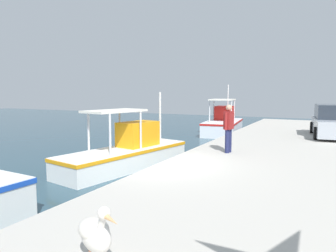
{
  "coord_description": "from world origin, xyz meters",
  "views": [
    {
      "loc": [
        -8.39,
        -4.53,
        2.97
      ],
      "look_at": [
        4.27,
        1.86,
        1.44
      ],
      "focal_mm": 33.59,
      "sensor_mm": 36.0,
      "label": 1
    }
  ],
  "objects_px": {
    "fishing_boat_fourth": "(223,124)",
    "fisherman_standing": "(229,126)",
    "fishing_boat_third": "(127,152)",
    "parked_car": "(333,122)",
    "pelican": "(95,232)"
  },
  "relations": [
    {
      "from": "fishing_boat_fourth",
      "to": "fishing_boat_third",
      "type": "bearing_deg",
      "value": 177.95
    },
    {
      "from": "fisherman_standing",
      "to": "fishing_boat_third",
      "type": "bearing_deg",
      "value": 101.79
    },
    {
      "from": "fishing_boat_third",
      "to": "pelican",
      "type": "distance_m",
      "value": 8.4
    },
    {
      "from": "pelican",
      "to": "fisherman_standing",
      "type": "relative_size",
      "value": 0.54
    },
    {
      "from": "fishing_boat_fourth",
      "to": "parked_car",
      "type": "relative_size",
      "value": 1.25
    },
    {
      "from": "fishing_boat_third",
      "to": "fisherman_standing",
      "type": "relative_size",
      "value": 3.5
    },
    {
      "from": "fishing_boat_third",
      "to": "fishing_boat_fourth",
      "type": "xyz_separation_m",
      "value": [
        11.48,
        -0.41,
        0.08
      ]
    },
    {
      "from": "fishing_boat_third",
      "to": "pelican",
      "type": "relative_size",
      "value": 6.43
    },
    {
      "from": "fishing_boat_fourth",
      "to": "pelican",
      "type": "distance_m",
      "value": 19.05
    },
    {
      "from": "fishing_boat_fourth",
      "to": "fisherman_standing",
      "type": "distance_m",
      "value": 11.26
    },
    {
      "from": "fishing_boat_third",
      "to": "parked_car",
      "type": "bearing_deg",
      "value": -45.93
    },
    {
      "from": "parked_car",
      "to": "fisherman_standing",
      "type": "bearing_deg",
      "value": 151.13
    },
    {
      "from": "fishing_boat_third",
      "to": "fisherman_standing",
      "type": "bearing_deg",
      "value": -78.21
    },
    {
      "from": "parked_car",
      "to": "pelican",
      "type": "bearing_deg",
      "value": 168.5
    },
    {
      "from": "fishing_boat_third",
      "to": "pelican",
      "type": "xyz_separation_m",
      "value": [
        -7.15,
        -4.37,
        0.59
      ]
    }
  ]
}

